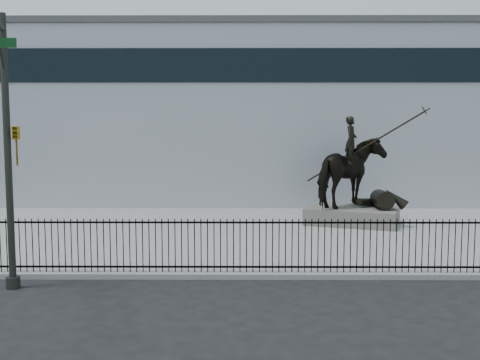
{
  "coord_description": "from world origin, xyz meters",
  "views": [
    {
      "loc": [
        -1.01,
        -14.0,
        4.28
      ],
      "look_at": [
        -1.13,
        6.0,
        2.25
      ],
      "focal_mm": 42.0,
      "sensor_mm": 36.0,
      "label": 1
    }
  ],
  "objects": [
    {
      "name": "traffic_signal_left",
      "position": [
        -6.75,
        -0.62,
        4.03
      ],
      "size": [
        1.52,
        4.84,
        7.0
      ],
      "color": "#262924",
      "rests_on": "ground"
    },
    {
      "name": "plaza",
      "position": [
        0.0,
        7.0,
        0.07
      ],
      "size": [
        30.0,
        12.0,
        0.15
      ],
      "primitive_type": "cube",
      "color": "gray",
      "rests_on": "ground"
    },
    {
      "name": "ground",
      "position": [
        0.0,
        0.0,
        0.0
      ],
      "size": [
        120.0,
        120.0,
        0.0
      ],
      "primitive_type": "plane",
      "color": "black",
      "rests_on": "ground"
    },
    {
      "name": "equestrian_statue",
      "position": [
        3.56,
        8.86,
        2.24
      ],
      "size": [
        4.38,
        3.51,
        3.92
      ],
      "rotation": [
        0.0,
        0.0,
        -0.34
      ],
      "color": "black",
      "rests_on": "statue_plinth"
    },
    {
      "name": "statue_plinth",
      "position": [
        3.49,
        8.88,
        0.49
      ],
      "size": [
        4.23,
        3.55,
        0.68
      ],
      "primitive_type": "cube",
      "rotation": [
        0.0,
        0.0,
        -0.34
      ],
      "color": "#504D49",
      "rests_on": "plaza"
    },
    {
      "name": "picket_fence",
      "position": [
        0.0,
        1.25,
        0.9
      ],
      "size": [
        22.1,
        0.1,
        1.5
      ],
      "color": "black",
      "rests_on": "plaza"
    },
    {
      "name": "building",
      "position": [
        0.0,
        20.0,
        4.5
      ],
      "size": [
        44.0,
        14.0,
        9.0
      ],
      "primitive_type": "cube",
      "color": "silver",
      "rests_on": "ground"
    }
  ]
}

